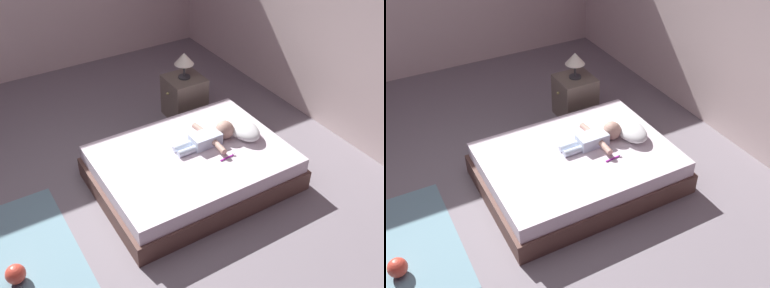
{
  "view_description": "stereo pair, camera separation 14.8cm",
  "coord_description": "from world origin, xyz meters",
  "views": [
    {
      "loc": [
        2.87,
        -0.56,
        2.87
      ],
      "look_at": [
        0.06,
        1.16,
        0.45
      ],
      "focal_mm": 42.17,
      "sensor_mm": 36.0,
      "label": 1
    },
    {
      "loc": [
        2.95,
        -0.43,
        2.87
      ],
      "look_at": [
        0.06,
        1.16,
        0.45
      ],
      "focal_mm": 42.17,
      "sensor_mm": 36.0,
      "label": 2
    }
  ],
  "objects": [
    {
      "name": "ground_plane",
      "position": [
        0.0,
        0.0,
        0.0
      ],
      "size": [
        8.0,
        8.0,
        0.0
      ],
      "primitive_type": "plane",
      "color": "gray"
    },
    {
      "name": "wall_behind_bed",
      "position": [
        0.0,
        3.0,
        1.32
      ],
      "size": [
        8.0,
        0.12,
        2.63
      ],
      "primitive_type": "cube",
      "color": "silver",
      "rests_on": "ground_plane"
    },
    {
      "name": "bed",
      "position": [
        0.06,
        1.16,
        0.17
      ],
      "size": [
        1.33,
        1.78,
        0.35
      ],
      "color": "brown",
      "rests_on": "ground_plane"
    },
    {
      "name": "pillow",
      "position": [
        0.06,
        1.73,
        0.42
      ],
      "size": [
        0.43,
        0.27,
        0.14
      ],
      "color": "white",
      "rests_on": "bed"
    },
    {
      "name": "baby",
      "position": [
        0.01,
        1.4,
        0.42
      ],
      "size": [
        0.52,
        0.63,
        0.18
      ],
      "color": "#D1E2F9",
      "rests_on": "bed"
    },
    {
      "name": "toothbrush",
      "position": [
        0.29,
        1.4,
        0.36
      ],
      "size": [
        0.03,
        0.16,
        0.02
      ],
      "color": "purple",
      "rests_on": "bed"
    },
    {
      "name": "nightstand",
      "position": [
        -1.01,
        1.71,
        0.25
      ],
      "size": [
        0.41,
        0.44,
        0.5
      ],
      "color": "#6A5E52",
      "rests_on": "ground_plane"
    },
    {
      "name": "lamp",
      "position": [
        -1.01,
        1.71,
        0.72
      ],
      "size": [
        0.22,
        0.22,
        0.3
      ],
      "color": "#333338",
      "rests_on": "nightstand"
    },
    {
      "name": "rug",
      "position": [
        0.1,
        -0.6,
        0.0
      ],
      "size": [
        1.34,
        1.08,
        0.01
      ],
      "color": "#719BA9",
      "rests_on": "ground_plane"
    },
    {
      "name": "toy_ball",
      "position": [
        0.35,
        -0.58,
        0.08
      ],
      "size": [
        0.15,
        0.15,
        0.15
      ],
      "primitive_type": "sphere",
      "color": "#D84433",
      "rests_on": "rug"
    }
  ]
}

